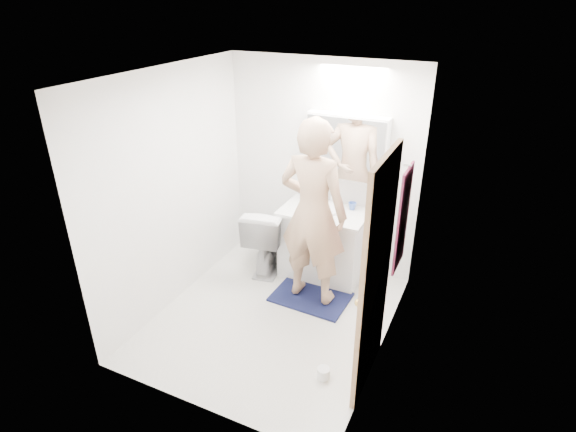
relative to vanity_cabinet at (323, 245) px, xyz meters
The scene contains 23 objects.
floor 1.05m from the vanity_cabinet, 99.08° to the right, with size 2.50×2.50×0.00m, color silver.
ceiling 2.23m from the vanity_cabinet, 99.08° to the right, with size 2.50×2.50×0.00m, color white.
wall_back 0.87m from the vanity_cabinet, 118.42° to the left, with size 2.50×2.50×0.00m, color white.
wall_front 2.36m from the vanity_cabinet, 93.98° to the right, with size 2.50×2.50×0.00m, color white.
wall_left 1.78m from the vanity_cabinet, 142.43° to the right, with size 2.50×2.50×0.00m, color white.
wall_right 1.58m from the vanity_cabinet, 45.58° to the right, with size 2.50×2.50×0.00m, color white.
vanity_cabinet is the anchor object (origin of this frame).
countertop 0.41m from the vanity_cabinet, 90.00° to the right, with size 0.95×0.58×0.04m, color silver.
sink_basin 0.45m from the vanity_cabinet, 90.00° to the left, with size 0.36×0.36×0.03m, color white.
faucet 0.56m from the vanity_cabinet, 90.00° to the left, with size 0.02×0.02×0.16m, color silver.
medicine_cabinet 1.14m from the vanity_cabinet, 55.24° to the left, with size 0.88×0.14×0.70m, color white.
mirror_panel 1.13m from the vanity_cabinet, 42.59° to the left, with size 0.84×0.01×0.66m, color silver.
toilet 0.65m from the vanity_cabinet, 169.75° to the right, with size 0.45×0.80×0.81m, color silver.
bath_rug 0.62m from the vanity_cabinet, 82.64° to the right, with size 0.80×0.55×0.02m, color #12133A.
person 0.80m from the vanity_cabinet, 82.64° to the right, with size 0.71×0.46×1.94m, color tan.
door 1.72m from the vanity_cabinet, 54.85° to the right, with size 0.04×0.80×2.00m, color #AD7D56.
door_knob 1.93m from the vanity_cabinet, 61.26° to the right, with size 0.06×0.06×0.06m, color gold.
towel 1.24m from the vanity_cabinet, 24.19° to the right, with size 0.02×0.42×1.00m, color black.
towel_hook 1.59m from the vanity_cabinet, 24.50° to the right, with size 0.02×0.02×0.07m, color silver.
soap_bottle_a 0.63m from the vanity_cabinet, 151.14° to the left, with size 0.09×0.10×0.25m, color #CDCD85.
soap_bottle_b 0.60m from the vanity_cabinet, 142.60° to the left, with size 0.08×0.08×0.18m, color #5A97C1.
toothbrush_cup 0.56m from the vanity_cabinet, 31.08° to the left, with size 0.09×0.09×0.08m, color #4168C5.
toilet_paper_roll 1.66m from the vanity_cabinet, 68.17° to the right, with size 0.11×0.11×0.10m, color white.
Camera 1 is at (1.75, -3.35, 3.00)m, focal length 28.90 mm.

